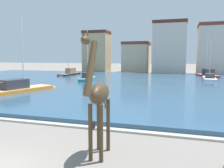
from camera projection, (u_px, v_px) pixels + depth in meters
name	position (u px, v px, depth m)	size (l,w,h in m)	color
harbor_water	(136.00, 83.00, 36.10)	(85.29, 45.79, 0.38)	#2D5170
quay_edge_coping	(65.00, 125.00, 14.10)	(85.29, 0.50, 0.12)	#ADA89E
giraffe_statue	(99.00, 96.00, 9.43)	(0.81, 2.94, 5.12)	#42331E
sailboat_black	(69.00, 74.00, 49.76)	(1.89, 9.06, 6.00)	black
sailboat_teal	(88.00, 79.00, 38.68)	(3.42, 6.95, 9.21)	teal
sailboat_white	(209.00, 79.00, 40.35)	(2.27, 8.21, 7.11)	white
sailboat_orange	(24.00, 89.00, 26.21)	(4.51, 9.51, 8.93)	orange
sailboat_red	(206.00, 75.00, 46.84)	(4.26, 8.18, 9.24)	red
mooring_bollard	(94.00, 125.00, 13.38)	(0.24, 0.24, 0.50)	#232326
townhouse_end_terrace	(97.00, 52.00, 63.78)	(6.94, 5.39, 11.49)	tan
townhouse_narrow_midrow	(136.00, 57.00, 64.16)	(7.11, 7.92, 8.46)	#C6B293
townhouse_tall_gabled	(170.00, 48.00, 58.38)	(8.33, 6.85, 13.31)	beige
townhouse_wide_warehouse	(215.00, 49.00, 55.39)	(8.09, 7.14, 12.34)	beige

